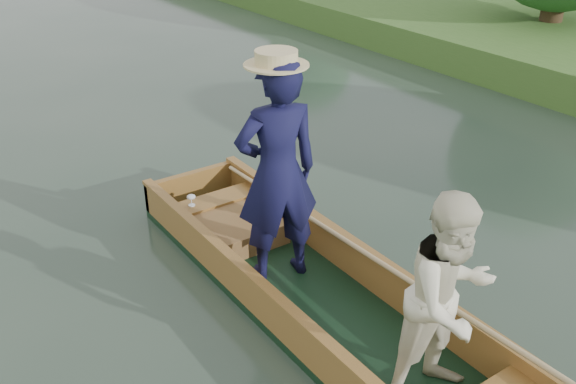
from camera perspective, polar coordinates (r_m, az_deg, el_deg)
ground at (r=5.55m, az=3.60°, el=-11.11°), size 120.00×120.00×0.00m
punt at (r=5.17m, az=3.92°, el=-5.35°), size 1.12×5.00×2.13m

